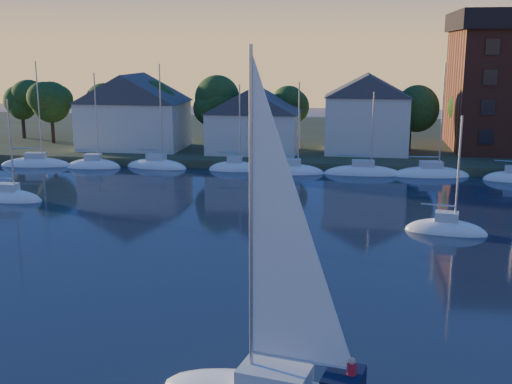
% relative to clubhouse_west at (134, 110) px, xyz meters
% --- Properties ---
extents(shoreline_land, '(160.00, 50.00, 2.00)m').
position_rel_clubhouse_west_xyz_m(shoreline_land, '(22.00, 17.00, -5.93)').
color(shoreline_land, '#343E24').
rests_on(shoreline_land, ground).
extents(wooden_dock, '(120.00, 3.00, 1.00)m').
position_rel_clubhouse_west_xyz_m(wooden_dock, '(22.00, -6.00, -5.93)').
color(wooden_dock, brown).
rests_on(wooden_dock, ground).
extents(clubhouse_west, '(13.65, 9.45, 9.64)m').
position_rel_clubhouse_west_xyz_m(clubhouse_west, '(0.00, 0.00, 0.00)').
color(clubhouse_west, white).
rests_on(clubhouse_west, shoreline_land).
extents(clubhouse_centre, '(11.55, 8.40, 8.08)m').
position_rel_clubhouse_west_xyz_m(clubhouse_centre, '(16.00, -1.00, -0.80)').
color(clubhouse_centre, white).
rests_on(clubhouse_centre, shoreline_land).
extents(clubhouse_east, '(10.50, 8.40, 9.80)m').
position_rel_clubhouse_west_xyz_m(clubhouse_east, '(30.00, 1.00, 0.07)').
color(clubhouse_east, white).
rests_on(clubhouse_east, shoreline_land).
extents(tree_line, '(93.40, 5.40, 8.90)m').
position_rel_clubhouse_west_xyz_m(tree_line, '(24.00, 5.00, 1.24)').
color(tree_line, '#352418').
rests_on(tree_line, shoreline_land).
extents(moored_fleet, '(71.50, 2.40, 12.05)m').
position_rel_clubhouse_west_xyz_m(moored_fleet, '(14.00, -9.00, -5.83)').
color(moored_fleet, white).
rests_on(moored_fleet, ground).
extents(drifting_sailboat_left, '(6.55, 2.16, 10.47)m').
position_rel_clubhouse_west_xyz_m(drifting_sailboat_left, '(-2.98, -26.54, -5.84)').
color(drifting_sailboat_left, white).
rests_on(drifting_sailboat_left, ground).
extents(drifting_sailboat_right, '(6.43, 3.08, 10.12)m').
position_rel_clubhouse_west_xyz_m(drifting_sailboat_right, '(35.82, -31.13, -5.83)').
color(drifting_sailboat_right, white).
rests_on(drifting_sailboat_right, ground).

